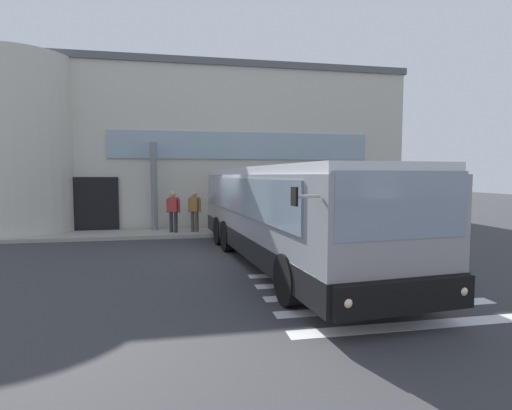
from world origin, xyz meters
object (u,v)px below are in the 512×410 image
object	(u,v)px
passenger_by_doorway	(195,209)
passenger_at_curb_edge	(225,209)
bus_main_foreground	(284,216)
passenger_near_column	(173,210)
entry_support_column	(154,186)

from	to	relation	value
passenger_by_doorway	passenger_at_curb_edge	size ratio (longest dim) A/B	1.00
passenger_by_doorway	passenger_at_curb_edge	bearing A→B (deg)	-13.16
bus_main_foreground	passenger_at_curb_edge	xyz separation A→B (m)	(-1.09, 5.34, -0.25)
passenger_by_doorway	passenger_near_column	bearing A→B (deg)	-179.08
passenger_at_curb_edge	entry_support_column	bearing A→B (deg)	158.68
bus_main_foreground	passenger_near_column	distance (m)	6.44
entry_support_column	bus_main_foreground	distance (m)	7.61
passenger_near_column	entry_support_column	bearing A→B (deg)	133.25
entry_support_column	passenger_by_doorway	world-z (taller)	entry_support_column
passenger_by_doorway	entry_support_column	bearing A→B (deg)	153.21
passenger_near_column	passenger_at_curb_edge	distance (m)	2.09
bus_main_foreground	passenger_by_doorway	bearing A→B (deg)	112.25
passenger_near_column	passenger_by_doorway	distance (m)	0.86
entry_support_column	passenger_by_doorway	size ratio (longest dim) A/B	2.21
bus_main_foreground	entry_support_column	bearing A→B (deg)	121.49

